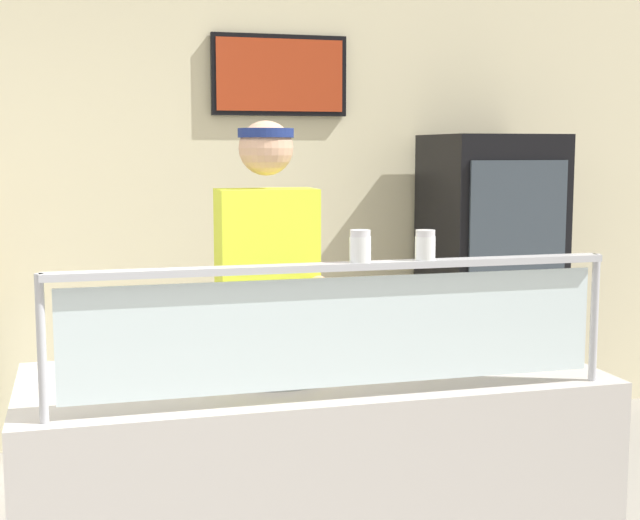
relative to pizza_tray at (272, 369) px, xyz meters
The scene contains 9 objects.
shop_rear_unit 2.41m from the pizza_tray, 86.82° to the left, with size 6.20×0.13×2.70m.
serving_counter 0.51m from the pizza_tray, ahead, with size 1.80×0.76×0.95m, color #BCB7B2.
sneeze_guard 0.43m from the pizza_tray, 69.10° to the right, with size 1.62×0.06×0.39m.
pizza_tray is the anchor object (origin of this frame).
pizza_server 0.05m from the pizza_tray, 27.28° to the right, with size 0.07×0.28×0.01m, color #ADAFB7.
parmesan_shaker 0.56m from the pizza_tray, 61.45° to the right, with size 0.06×0.06×0.09m.
pepper_flake_shaker 0.65m from the pizza_tray, 41.58° to the right, with size 0.06×0.06×0.09m.
worker_figure 0.70m from the pizza_tray, 78.82° to the left, with size 0.41×0.50×1.76m.
drink_fridge 2.56m from the pizza_tray, 48.76° to the left, with size 0.66×0.67×1.73m.
Camera 1 is at (0.20, -2.27, 1.65)m, focal length 49.95 mm.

